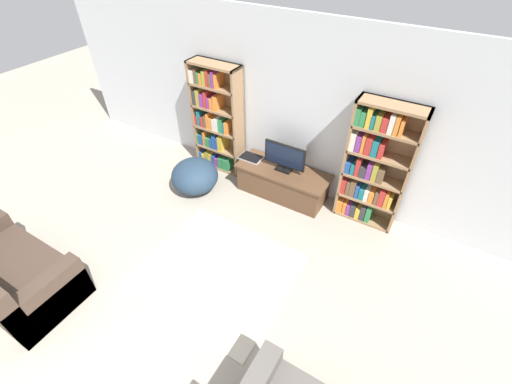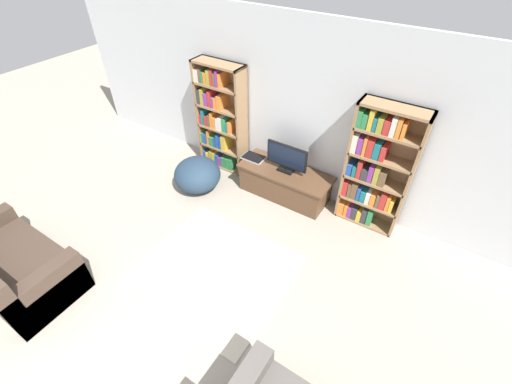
{
  "view_description": "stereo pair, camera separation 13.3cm",
  "coord_description": "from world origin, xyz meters",
  "views": [
    {
      "loc": [
        1.71,
        0.09,
        3.58
      ],
      "look_at": [
        -0.02,
        3.0,
        0.7
      ],
      "focal_mm": 24.0,
      "sensor_mm": 36.0,
      "label": 1
    },
    {
      "loc": [
        1.83,
        0.16,
        3.58
      ],
      "look_at": [
        -0.02,
        3.0,
        0.7
      ],
      "focal_mm": 24.0,
      "sensor_mm": 36.0,
      "label": 2
    }
  ],
  "objects": [
    {
      "name": "beanbag_ottoman",
      "position": [
        -1.31,
        3.28,
        0.27
      ],
      "size": [
        0.74,
        0.74,
        0.53
      ],
      "primitive_type": "ellipsoid",
      "color": "#23384C",
      "rests_on": "ground_plane"
    },
    {
      "name": "tv_stand",
      "position": [
        -0.06,
        3.89,
        0.24
      ],
      "size": [
        1.45,
        0.56,
        0.47
      ],
      "color": "brown",
      "rests_on": "ground_plane"
    },
    {
      "name": "area_rug",
      "position": [
        -0.07,
        2.11,
        0.01
      ],
      "size": [
        1.8,
        1.62,
        0.02
      ],
      "color": "beige",
      "rests_on": "ground_plane"
    },
    {
      "name": "laptop",
      "position": [
        -0.65,
        3.91,
        0.48
      ],
      "size": [
        0.35,
        0.24,
        0.03
      ],
      "color": "#B7B7BC",
      "rests_on": "tv_stand"
    },
    {
      "name": "bookshelf_right",
      "position": [
        1.17,
        4.05,
        0.89
      ],
      "size": [
        0.84,
        0.3,
        1.82
      ],
      "color": "#93704C",
      "rests_on": "ground_plane"
    },
    {
      "name": "wall_back",
      "position": [
        0.0,
        4.23,
        1.3
      ],
      "size": [
        8.8,
        0.06,
        2.6
      ],
      "color": "silver",
      "rests_on": "ground_plane"
    },
    {
      "name": "television",
      "position": [
        -0.06,
        3.9,
        0.7
      ],
      "size": [
        0.65,
        0.16,
        0.45
      ],
      "color": "black",
      "rests_on": "tv_stand"
    },
    {
      "name": "bookshelf_left",
      "position": [
        -1.39,
        4.05,
        0.88
      ],
      "size": [
        0.84,
        0.3,
        1.82
      ],
      "color": "#93704C",
      "rests_on": "ground_plane"
    },
    {
      "name": "couch_left_sectional",
      "position": [
        -1.94,
        0.67,
        0.29
      ],
      "size": [
        1.55,
        0.87,
        0.83
      ],
      "color": "#423328",
      "rests_on": "ground_plane"
    }
  ]
}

